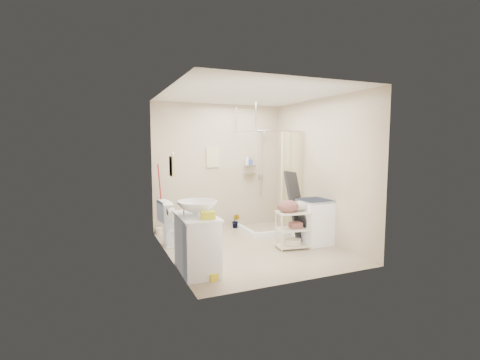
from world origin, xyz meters
The scene contains 23 objects.
floor centered at (0.00, 0.00, 0.00)m, with size 3.20×3.20×0.00m, color tan.
ceiling centered at (0.00, 0.00, 2.60)m, with size 2.80×3.20×0.04m, color silver.
wall_back centered at (0.00, 1.60, 1.30)m, with size 2.80×0.04×2.60m, color beige.
wall_front centered at (0.00, -1.60, 1.30)m, with size 2.80×0.04×2.60m, color beige.
wall_left centered at (-1.40, 0.00, 1.30)m, with size 0.04×3.20×2.60m, color beige.
wall_right centered at (1.40, 0.00, 1.30)m, with size 0.04×3.20×2.60m, color beige.
vanity centered at (-1.16, -0.72, 0.40)m, with size 0.51×0.91×0.80m, color white.
sink centered at (-1.14, -0.69, 0.89)m, with size 0.56×0.56×0.19m, color silver.
counter_basket centered at (-1.08, -1.01, 0.85)m, with size 0.18×0.14×0.10m, color gold.
floor_basket centered at (-1.04, -1.10, 0.07)m, with size 0.25×0.19×0.13m, color yellow.
toilet centered at (-1.04, 0.64, 0.40)m, with size 0.45×0.79×0.81m, color white.
mop centered at (-1.31, 1.49, 0.69)m, with size 0.13×0.13×1.38m, color maroon, non-canonical shape.
potted_plant_a centered at (-0.19, 1.46, 0.16)m, with size 0.17×0.12×0.32m, color brown.
potted_plant_b centered at (0.28, 1.38, 0.15)m, with size 0.17×0.13×0.30m, color brown.
hanging_towel centered at (-0.15, 1.58, 1.50)m, with size 0.28×0.03×0.42m, color beige.
towel_ring centered at (-1.38, -0.20, 1.47)m, with size 0.04×0.22×0.34m, color #D5C17A, non-canonical shape.
tp_holder centered at (-1.36, 0.05, 0.72)m, with size 0.08×0.12×0.14m, color white, non-canonical shape.
shower centered at (0.85, 1.05, 1.05)m, with size 1.10×1.10×2.10m, color white, non-canonical shape.
shampoo_bottle_a centered at (0.60, 1.51, 1.43)m, with size 0.08×0.08×0.22m, color silver.
shampoo_bottle_b centered at (0.69, 1.52, 1.40)m, with size 0.07×0.07×0.16m, color #3E53A3.
washing_machine centered at (1.14, -0.20, 0.40)m, with size 0.54×0.56×0.79m, color white.
laundry_rack centered at (0.65, -0.32, 0.38)m, with size 0.55×0.32×0.76m, color beige, non-canonical shape.
ironing_board centered at (0.89, -0.02, 0.67)m, with size 0.38×0.11×1.33m, color black, non-canonical shape.
Camera 1 is at (-2.43, -5.31, 1.78)m, focal length 26.00 mm.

